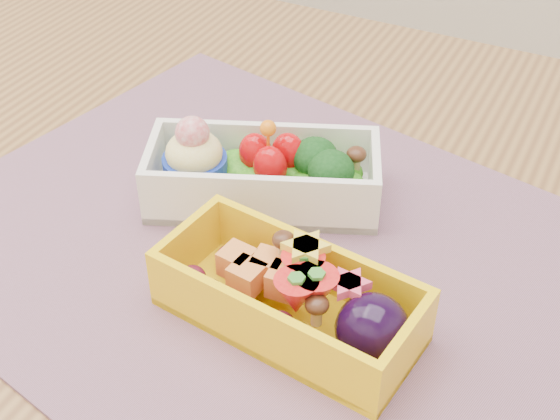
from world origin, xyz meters
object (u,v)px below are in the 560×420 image
at_px(bento_white, 262,174).
at_px(table, 272,319).
at_px(placemat, 268,250).
at_px(bento_yellow, 294,298).

bearing_deg(bento_white, table, -74.84).
xyz_separation_m(placemat, bento_white, (-0.03, 0.05, 0.03)).
bearing_deg(placemat, table, 111.45).
height_order(table, bento_yellow, bento_yellow).
xyz_separation_m(placemat, bento_yellow, (0.05, -0.06, 0.03)).
relative_size(placemat, bento_yellow, 2.81).
xyz_separation_m(table, bento_yellow, (0.06, -0.08, 0.13)).
bearing_deg(table, placemat, -68.55).
bearing_deg(placemat, bento_white, 122.02).
relative_size(table, placemat, 2.29).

